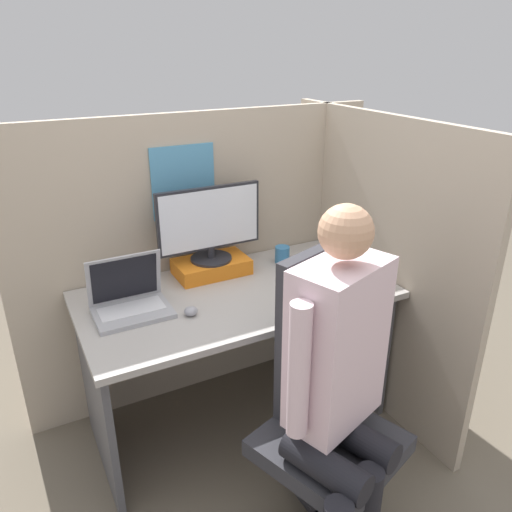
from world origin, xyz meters
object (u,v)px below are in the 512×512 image
(person, at_px, (340,376))
(coffee_mug, at_px, (282,255))
(carrot_toy, at_px, (311,289))
(stapler, at_px, (354,264))
(laptop, at_px, (130,302))
(office_chair, at_px, (323,398))
(monitor, at_px, (210,223))
(paper_box, at_px, (212,266))

(person, xyz_separation_m, coffee_mug, (0.34, 0.96, 0.01))
(carrot_toy, height_order, person, person)
(stapler, bearing_deg, person, -130.67)
(laptop, bearing_deg, coffee_mug, 10.18)
(person, bearing_deg, laptop, 121.18)
(person, bearing_deg, office_chair, 70.80)
(carrot_toy, bearing_deg, person, -115.06)
(monitor, height_order, office_chair, monitor)
(paper_box, height_order, monitor, monitor)
(office_chair, bearing_deg, person, -109.20)
(monitor, relative_size, person, 0.38)
(person, distance_m, coffee_mug, 1.02)
(monitor, relative_size, carrot_toy, 4.39)
(paper_box, xyz_separation_m, office_chair, (0.09, -0.85, -0.23))
(paper_box, relative_size, stapler, 2.65)
(stapler, distance_m, coffee_mug, 0.37)
(paper_box, relative_size, coffee_mug, 4.12)
(paper_box, bearing_deg, coffee_mug, -6.62)
(paper_box, xyz_separation_m, stapler, (0.66, -0.28, -0.01))
(person, bearing_deg, carrot_toy, 64.94)
(laptop, height_order, coffee_mug, laptop)
(carrot_toy, relative_size, person, 0.09)
(paper_box, height_order, carrot_toy, paper_box)
(carrot_toy, distance_m, office_chair, 0.55)
(paper_box, bearing_deg, carrot_toy, -51.18)
(office_chair, bearing_deg, laptop, 129.77)
(laptop, relative_size, stapler, 2.34)
(laptop, xyz_separation_m, coffee_mug, (0.83, 0.15, -0.00))
(paper_box, height_order, office_chair, office_chair)
(coffee_mug, bearing_deg, laptop, -169.82)
(laptop, bearing_deg, person, -58.82)
(laptop, relative_size, carrot_toy, 2.68)
(paper_box, height_order, coffee_mug, coffee_mug)
(laptop, height_order, office_chair, office_chair)
(stapler, xyz_separation_m, office_chair, (-0.57, -0.57, -0.21))
(carrot_toy, relative_size, coffee_mug, 1.36)
(monitor, distance_m, coffee_mug, 0.44)
(monitor, relative_size, coffee_mug, 5.97)
(monitor, distance_m, person, 1.03)
(laptop, bearing_deg, monitor, 23.39)
(laptop, relative_size, office_chair, 0.28)
(laptop, bearing_deg, paper_box, 23.10)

